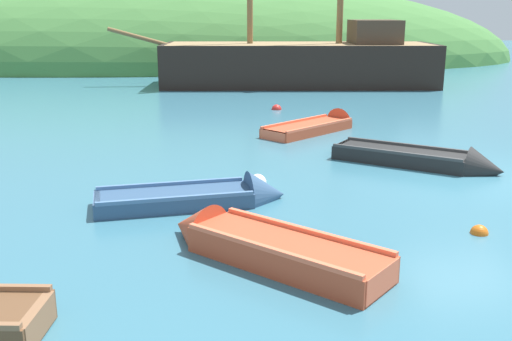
% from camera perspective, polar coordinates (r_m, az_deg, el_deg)
% --- Properties ---
extents(ground_plane, '(120.00, 120.00, 0.00)m').
position_cam_1_polar(ground_plane, '(13.70, 20.23, -0.70)').
color(ground_plane, teal).
extents(shore_hill, '(52.79, 21.91, 11.92)m').
position_cam_1_polar(shore_hill, '(44.32, -9.74, 10.39)').
color(shore_hill, '#477F3D').
rests_on(shore_hill, ground).
extents(sailing_ship, '(15.79, 5.17, 12.29)m').
position_cam_1_polar(sailing_ship, '(29.23, 4.38, 9.74)').
color(sailing_ship, black).
rests_on(sailing_ship, ground).
extents(rowboat_outer_right, '(3.69, 1.57, 0.99)m').
position_cam_1_polar(rowboat_outer_right, '(11.19, -4.79, -2.81)').
color(rowboat_outer_right, '#335175').
rests_on(rowboat_outer_right, ground).
extents(rowboat_outer_left, '(3.75, 3.09, 0.97)m').
position_cam_1_polar(rowboat_outer_left, '(14.38, 16.09, 0.81)').
color(rowboat_outer_left, black).
rests_on(rowboat_outer_left, ground).
extents(rowboat_near_dock, '(3.55, 3.27, 0.99)m').
position_cam_1_polar(rowboat_near_dock, '(18.21, 6.33, 4.17)').
color(rowboat_near_dock, '#C64C2D').
rests_on(rowboat_near_dock, ground).
extents(rowboat_center, '(3.37, 3.24, 0.94)m').
position_cam_1_polar(rowboat_center, '(8.78, 0.26, -7.53)').
color(rowboat_center, '#C64C2D').
rests_on(rowboat_center, ground).
extents(buoy_orange, '(0.29, 0.29, 0.29)m').
position_cam_1_polar(buoy_orange, '(10.38, 20.76, -5.72)').
color(buoy_orange, orange).
rests_on(buoy_orange, ground).
extents(buoy_red, '(0.37, 0.37, 0.37)m').
position_cam_1_polar(buoy_red, '(21.94, 2.00, 5.91)').
color(buoy_red, red).
rests_on(buoy_red, ground).
extents(buoy_white, '(0.38, 0.38, 0.38)m').
position_cam_1_polar(buoy_white, '(12.51, 0.16, -1.20)').
color(buoy_white, white).
rests_on(buoy_white, ground).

